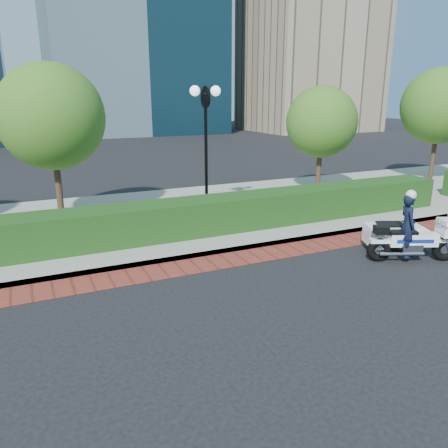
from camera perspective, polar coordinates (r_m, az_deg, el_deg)
name	(u,v)px	position (r m, az deg, el deg)	size (l,w,h in m)	color
ground	(254,282)	(9.96, 4.00, -7.62)	(120.00, 120.00, 0.00)	black
brick_strip	(226,260)	(11.19, 0.31, -4.77)	(60.00, 1.00, 0.01)	maroon
sidewalk	(171,216)	(15.17, -6.92, 1.08)	(60.00, 8.00, 0.15)	gray
hedge_main	(196,216)	(12.83, -3.67, 1.00)	(18.00, 1.20, 1.00)	black
lamppost	(206,131)	(14.27, -2.39, 12.00)	(1.02, 0.70, 4.21)	black
tree_b	(51,117)	(14.49, -21.65, 12.85)	(3.20, 3.20, 4.89)	#332319
tree_c	(322,122)	(18.15, 12.62, 12.85)	(2.80, 2.80, 4.30)	#332319
tree_d	(440,106)	(22.64, 26.35, 13.64)	(3.40, 3.40, 5.16)	#332319
tower_right	(312,6)	(57.12, 11.46, 26.11)	(14.00, 12.00, 28.00)	gray
police_motorcycle	(404,233)	(12.19, 22.45, -1.14)	(2.17, 2.04, 1.85)	black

